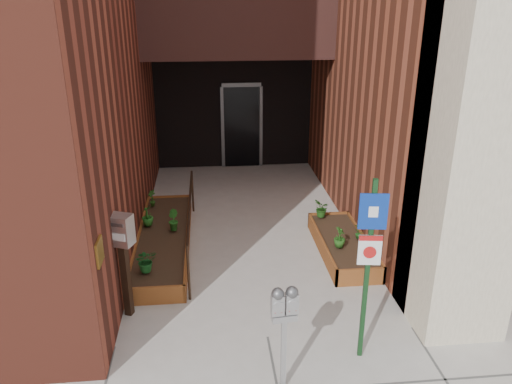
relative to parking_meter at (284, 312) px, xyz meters
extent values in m
plane|color=#9E9991|center=(-0.06, 0.91, -1.04)|extent=(80.00, 80.00, 0.00)
cube|color=#BAAC8F|center=(2.49, 1.11, 1.16)|extent=(1.10, 1.20, 4.40)
cube|color=black|center=(-0.06, 6.91, 2.96)|extent=(4.20, 2.00, 2.00)
cube|color=black|center=(-0.06, 8.31, 0.46)|extent=(4.00, 0.30, 3.00)
cube|color=black|center=(0.14, 8.13, 0.01)|extent=(0.90, 0.06, 2.10)
cube|color=#B79338|center=(-2.05, 0.71, 0.46)|extent=(0.04, 0.30, 0.30)
cube|color=brown|center=(-1.61, 1.83, -0.89)|extent=(0.90, 0.04, 0.30)
cube|color=brown|center=(-1.61, 5.39, -0.89)|extent=(0.90, 0.04, 0.30)
cube|color=brown|center=(-2.04, 3.61, -0.89)|extent=(0.04, 3.60, 0.30)
cube|color=brown|center=(-1.18, 3.61, -0.89)|extent=(0.04, 3.60, 0.30)
cube|color=black|center=(-1.61, 3.61, -0.91)|extent=(0.82, 3.52, 0.26)
cube|color=brown|center=(1.54, 2.03, -0.89)|extent=(0.80, 0.04, 0.30)
cube|color=brown|center=(1.54, 4.19, -0.89)|extent=(0.80, 0.04, 0.30)
cube|color=brown|center=(1.16, 3.11, -0.89)|extent=(0.04, 2.20, 0.30)
cube|color=brown|center=(1.92, 3.11, -0.89)|extent=(0.04, 2.20, 0.30)
cube|color=black|center=(1.54, 3.11, -0.91)|extent=(0.72, 2.12, 0.26)
cylinder|color=black|center=(-1.11, 1.91, -0.59)|extent=(0.04, 0.04, 0.90)
cylinder|color=black|center=(-1.11, 5.21, -0.59)|extent=(0.04, 0.04, 0.90)
cylinder|color=black|center=(-1.11, 3.56, -0.16)|extent=(0.04, 3.30, 0.04)
cube|color=#9F9FA2|center=(0.00, 0.00, -0.57)|extent=(0.06, 0.06, 0.93)
cube|color=#9F9FA2|center=(0.00, 0.00, -0.07)|extent=(0.29, 0.14, 0.07)
cube|color=#9F9FA2|center=(-0.08, -0.01, 0.10)|extent=(0.15, 0.11, 0.24)
sphere|color=#59595B|center=(-0.08, -0.01, 0.23)|extent=(0.14, 0.14, 0.14)
cube|color=white|center=(-0.07, -0.06, 0.11)|extent=(0.08, 0.01, 0.05)
cube|color=#B21414|center=(-0.07, -0.06, 0.04)|extent=(0.08, 0.01, 0.03)
cube|color=#9F9FA2|center=(0.08, 0.01, 0.10)|extent=(0.15, 0.11, 0.24)
sphere|color=#59595B|center=(0.08, 0.01, 0.23)|extent=(0.14, 0.14, 0.14)
cube|color=white|center=(0.08, -0.04, 0.11)|extent=(0.08, 0.01, 0.05)
cube|color=#B21414|center=(0.08, -0.04, 0.04)|extent=(0.08, 0.01, 0.03)
cube|color=#143719|center=(1.05, 0.45, 0.15)|extent=(0.06, 0.06, 2.37)
cube|color=navy|center=(1.05, 0.42, 0.96)|extent=(0.32, 0.06, 0.43)
cube|color=white|center=(1.05, 0.42, 0.96)|extent=(0.11, 0.03, 0.13)
cube|color=white|center=(1.05, 0.42, 0.47)|extent=(0.27, 0.06, 0.38)
cube|color=#B21414|center=(1.05, 0.42, 0.63)|extent=(0.27, 0.05, 0.06)
cylinder|color=#B21414|center=(1.05, 0.41, 0.45)|extent=(0.15, 0.03, 0.15)
cube|color=black|center=(-1.96, 1.64, -0.48)|extent=(0.13, 0.13, 1.12)
cube|color=#BBBABD|center=(-1.96, 1.64, 0.29)|extent=(0.37, 0.32, 0.43)
cube|color=#59595B|center=(-2.01, 1.53, 0.41)|extent=(0.21, 0.09, 0.04)
cube|color=white|center=(-2.01, 1.53, 0.24)|extent=(0.23, 0.10, 0.10)
imported|color=#17501C|center=(-1.77, 2.30, -0.56)|extent=(0.41, 0.41, 0.36)
imported|color=#1E5A19|center=(-1.44, 3.73, -0.55)|extent=(0.28, 0.28, 0.38)
imported|color=#21611B|center=(-1.91, 3.98, -0.55)|extent=(0.29, 0.29, 0.38)
imported|color=#255A19|center=(-1.91, 4.87, -0.57)|extent=(0.25, 0.25, 0.34)
imported|color=#225217|center=(1.38, 2.79, -0.56)|extent=(0.25, 0.25, 0.35)
imported|color=#1B5618|center=(1.79, 3.05, -0.59)|extent=(0.18, 0.18, 0.31)
imported|color=#215317|center=(1.35, 4.01, -0.57)|extent=(0.35, 0.35, 0.34)
camera|label=1|loc=(-0.77, -4.51, 3.20)|focal=35.00mm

